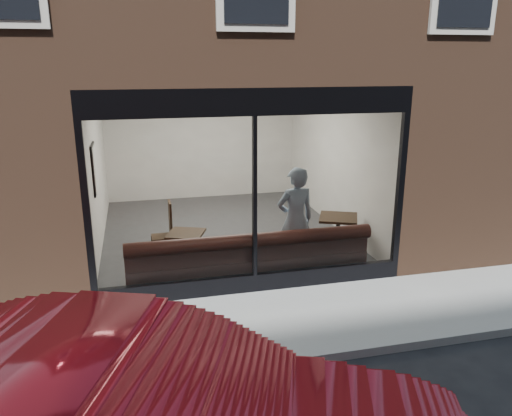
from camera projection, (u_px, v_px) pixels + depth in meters
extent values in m
plane|color=black|center=(294.00, 363.00, 6.13)|extent=(120.00, 120.00, 0.00)
cube|color=gray|center=(272.00, 323.00, 7.06)|extent=(40.00, 2.00, 0.01)
cube|color=gray|center=(295.00, 361.00, 6.07)|extent=(40.00, 0.10, 0.12)
cube|color=brown|center=(51.00, 144.00, 12.29)|extent=(2.50, 12.00, 3.20)
cube|color=brown|center=(335.00, 134.00, 13.98)|extent=(2.50, 12.00, 3.20)
cube|color=brown|center=(189.00, 125.00, 15.93)|extent=(5.00, 6.00, 3.20)
plane|color=#2D2D30|center=(223.00, 232.00, 10.79)|extent=(6.00, 6.00, 0.00)
plane|color=white|center=(220.00, 81.00, 9.89)|extent=(6.00, 6.00, 0.00)
plane|color=silver|center=(202.00, 139.00, 13.13)|extent=(5.00, 0.00, 5.00)
plane|color=silver|center=(96.00, 165.00, 9.78)|extent=(0.00, 6.00, 6.00)
plane|color=silver|center=(334.00, 155.00, 10.90)|extent=(0.00, 6.00, 6.00)
cube|color=black|center=(255.00, 283.00, 8.00)|extent=(5.00, 0.10, 0.30)
cube|color=black|center=(255.00, 102.00, 7.19)|extent=(5.00, 0.10, 0.40)
cube|color=black|center=(255.00, 199.00, 7.60)|extent=(0.06, 0.10, 2.50)
plane|color=white|center=(255.00, 199.00, 7.58)|extent=(4.80, 0.00, 4.80)
cube|color=#371714|center=(249.00, 269.00, 8.35)|extent=(4.00, 0.55, 0.45)
imported|color=#8DA3BB|center=(295.00, 220.00, 8.62)|extent=(0.72, 0.51, 1.86)
cube|color=black|center=(186.00, 234.00, 8.50)|extent=(0.75, 0.75, 0.04)
cube|color=black|center=(338.00, 218.00, 9.36)|extent=(0.92, 0.92, 0.04)
cube|color=black|center=(161.00, 237.00, 9.81)|extent=(0.39, 0.39, 0.04)
cube|color=white|center=(95.00, 169.00, 9.00)|extent=(0.02, 0.63, 0.84)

